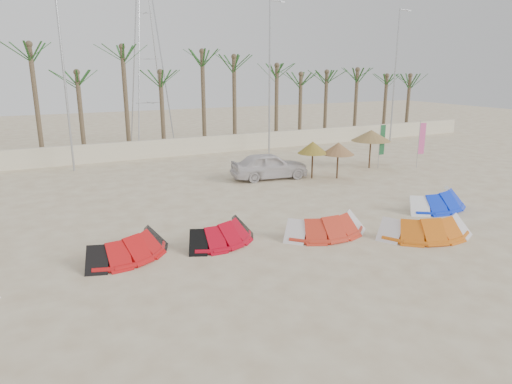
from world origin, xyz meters
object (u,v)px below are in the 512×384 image
kite_red_mid (220,231)px  parasol_mid (338,149)px  parasol_left (313,148)px  kite_red_right (322,223)px  kite_blue (433,198)px  kite_red_left (127,244)px  car (269,166)px  parasol_right (371,135)px  kite_orange (420,225)px

kite_red_mid → parasol_mid: size_ratio=1.56×
parasol_left → parasol_mid: 1.48m
kite_red_right → parasol_left: 9.41m
kite_blue → parasol_left: parasol_left is taller
parasol_left → kite_red_right: bearing=-120.6°
kite_red_left → car: size_ratio=0.81×
kite_red_left → kite_red_mid: (3.38, -0.17, -0.00)m
parasol_left → car: bearing=154.3°
parasol_left → car: 2.74m
kite_red_left → car: bearing=39.2°
kite_red_right → parasol_left: size_ratio=1.59×
kite_red_mid → kite_red_left: bearing=177.1°
kite_blue → parasol_right: 8.82m
kite_red_right → kite_red_mid: bearing=166.2°
parasol_left → parasol_mid: parasol_left is taller
kite_red_right → parasol_left: bearing=59.4°
kite_red_mid → car: size_ratio=0.74×
kite_red_left → kite_red_mid: same height
kite_red_left → parasol_right: size_ratio=1.44×
car → parasol_left: bearing=-108.4°
kite_red_left → parasol_mid: parasol_mid is taller
kite_red_mid → parasol_mid: 11.93m
kite_red_right → car: 9.44m
kite_red_right → kite_blue: size_ratio=0.92×
kite_blue → kite_red_left: bearing=178.1°
parasol_mid → car: 4.13m
kite_orange → kite_red_left: bearing=164.4°
kite_red_mid → kite_blue: bearing=-1.5°
kite_red_right → parasol_right: size_ratio=1.39×
kite_red_left → parasol_mid: 14.80m
kite_red_right → kite_orange: bearing=-29.0°
kite_red_mid → kite_orange: (7.24, -2.80, 0.00)m
parasol_left → parasol_right: size_ratio=0.87×
parasol_mid → parasol_right: bearing=22.0°
kite_orange → kite_blue: size_ratio=1.04×
kite_red_right → parasol_left: parasol_left is taller
kite_red_mid → parasol_right: size_ratio=1.32×
kite_orange → parasol_right: (6.36, 10.64, 1.70)m
kite_red_right → parasol_right: 13.19m
kite_blue → parasol_right: bearing=69.9°
kite_red_left → kite_orange: size_ratio=0.92×
kite_red_mid → kite_blue: size_ratio=0.88×
parasol_right → car: size_ratio=0.56×
kite_red_left → kite_red_right: bearing=-8.8°
parasol_mid → parasol_right: (3.61, 1.46, 0.34)m
kite_red_right → parasol_right: bearing=42.3°
parasol_left → kite_blue: bearing=-75.0°
kite_red_left → car: car is taller
kite_red_mid → parasol_mid: parasol_mid is taller
kite_red_left → parasol_mid: size_ratio=1.70×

